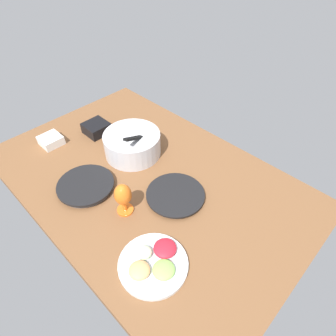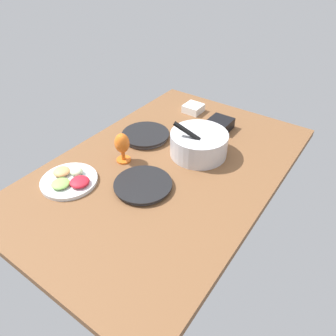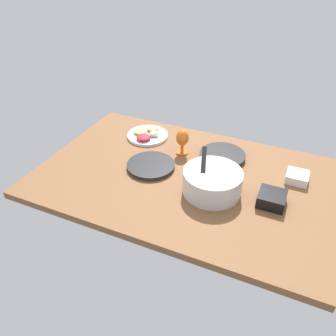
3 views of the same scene
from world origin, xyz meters
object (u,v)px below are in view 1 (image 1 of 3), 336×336
object	(u,v)px
square_bowl_black	(96,128)
square_bowl_white	(51,140)
dinner_plate_left	(86,186)
fruit_platter	(154,263)
mixing_bowl	(132,143)
dinner_plate_right	(175,195)
hurricane_glass_orange	(123,196)

from	to	relation	value
square_bowl_black	square_bowl_white	xyz separation A→B (cm)	(-9.49, -24.57, -0.76)
dinner_plate_left	square_bowl_black	bearing A→B (deg)	138.11
dinner_plate_left	fruit_platter	size ratio (longest dim) A/B	1.02
square_bowl_black	square_bowl_white	bearing A→B (deg)	-111.12
dinner_plate_left	mixing_bowl	distance (cm)	33.64
dinner_plate_left	fruit_platter	bearing A→B (deg)	-4.94
mixing_bowl	fruit_platter	bearing A→B (deg)	-33.79
dinner_plate_right	fruit_platter	bearing A→B (deg)	-60.05
fruit_platter	square_bowl_white	size ratio (longest dim) A/B	2.37
square_bowl_black	hurricane_glass_orange	bearing A→B (deg)	-23.90
square_bowl_white	dinner_plate_right	bearing A→B (deg)	14.73
hurricane_glass_orange	dinner_plate_left	bearing A→B (deg)	-169.28
dinner_plate_left	dinner_plate_right	xyz separation A→B (cm)	(34.75, 26.10, -0.31)
square_bowl_white	dinner_plate_left	bearing A→B (deg)	-7.41
hurricane_glass_orange	square_bowl_white	world-z (taller)	hurricane_glass_orange
mixing_bowl	square_bowl_black	world-z (taller)	mixing_bowl
mixing_bowl	square_bowl_white	size ratio (longest dim) A/B	2.67
dinner_plate_left	square_bowl_black	world-z (taller)	square_bowl_black
dinner_plate_right	square_bowl_black	xyz separation A→B (cm)	(-68.40, 4.08, 2.26)
hurricane_glass_orange	square_bowl_white	distance (cm)	67.65
hurricane_glass_orange	square_bowl_black	distance (cm)	63.51
dinner_plate_left	mixing_bowl	world-z (taller)	mixing_bowl
fruit_platter	square_bowl_white	bearing A→B (deg)	173.94
dinner_plate_left	hurricane_glass_orange	xyz separation A→B (cm)	(24.13, 4.57, 8.24)
fruit_platter	dinner_plate_right	bearing A→B (deg)	119.95
dinner_plate_right	mixing_bowl	xyz separation A→B (cm)	(-38.47, 6.93, 5.51)
dinner_plate_right	square_bowl_black	size ratio (longest dim) A/B	2.09
dinner_plate_right	fruit_platter	distance (cm)	35.35
mixing_bowl	hurricane_glass_orange	world-z (taller)	mixing_bowl
dinner_plate_left	square_bowl_white	world-z (taller)	square_bowl_white
dinner_plate_right	mixing_bowl	bearing A→B (deg)	169.80
dinner_plate_right	mixing_bowl	size ratio (longest dim) A/B	0.91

